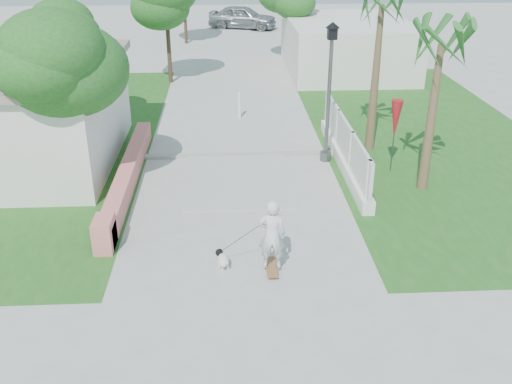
{
  "coord_description": "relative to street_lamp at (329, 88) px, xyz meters",
  "views": [
    {
      "loc": [
        -0.34,
        -11.79,
        7.11
      ],
      "look_at": [
        0.36,
        0.86,
        1.1
      ],
      "focal_mm": 40.0,
      "sensor_mm": 36.0,
      "label": 1
    }
  ],
  "objects": [
    {
      "name": "palm_near",
      "position": [
        2.5,
        -2.3,
        1.53
      ],
      "size": [
        1.8,
        1.8,
        4.7
      ],
      "color": "brown",
      "rests_on": "ground"
    },
    {
      "name": "pink_wall",
      "position": [
        -6.2,
        -1.95,
        -2.11
      ],
      "size": [
        0.45,
        8.2,
        0.8
      ],
      "color": "#E27C74",
      "rests_on": "ground"
    },
    {
      "name": "dog",
      "position": [
        -3.39,
        -6.28,
        -2.2
      ],
      "size": [
        0.42,
        0.56,
        0.41
      ],
      "rotation": [
        0.0,
        0.0,
        0.43
      ],
      "color": "silver",
      "rests_on": "ground"
    },
    {
      "name": "bollard",
      "position": [
        -2.7,
        4.5,
        -1.84
      ],
      "size": [
        0.14,
        0.14,
        1.09
      ],
      "color": "white",
      "rests_on": "ground"
    },
    {
      "name": "skateboarder",
      "position": [
        -2.54,
        -6.4,
        -1.57
      ],
      "size": [
        1.4,
        0.88,
        1.76
      ],
      "rotation": [
        0.0,
        0.0,
        3.05
      ],
      "color": "#8F6039",
      "rests_on": "ground"
    },
    {
      "name": "patio_umbrella",
      "position": [
        1.9,
        -1.0,
        -0.74
      ],
      "size": [
        0.36,
        0.36,
        2.3
      ],
      "color": "#59595E",
      "rests_on": "ground"
    },
    {
      "name": "path_strip",
      "position": [
        -2.9,
        14.5,
        -2.4
      ],
      "size": [
        3.2,
        36.0,
        0.06
      ],
      "primitive_type": "cube",
      "color": "#B7B7B2",
      "rests_on": "ground"
    },
    {
      "name": "street_lamp",
      "position": [
        0.0,
        0.0,
        0.0
      ],
      "size": [
        0.44,
        0.44,
        4.44
      ],
      "color": "#59595E",
      "rests_on": "ground"
    },
    {
      "name": "palm_far",
      "position": [
        1.7,
        1.0,
        2.06
      ],
      "size": [
        1.8,
        1.8,
        5.3
      ],
      "color": "brown",
      "rests_on": "ground"
    },
    {
      "name": "grass_right",
      "position": [
        4.1,
        2.5,
        -2.42
      ],
      "size": [
        8.0,
        20.0,
        0.01
      ],
      "primitive_type": "cube",
      "color": "#215C1D",
      "rests_on": "ground"
    },
    {
      "name": "building_right",
      "position": [
        3.1,
        12.5,
        -1.13
      ],
      "size": [
        6.0,
        8.0,
        2.6
      ],
      "primitive_type": "cube",
      "color": "silver",
      "rests_on": "ground"
    },
    {
      "name": "tree_left_mid",
      "position": [
        -8.38,
        2.98,
        1.07
      ],
      "size": [
        3.2,
        3.2,
        4.85
      ],
      "color": "#4C3826",
      "rests_on": "ground"
    },
    {
      "name": "lattice_fence",
      "position": [
        0.5,
        -0.5,
        -1.88
      ],
      "size": [
        0.35,
        7.0,
        1.5
      ],
      "color": "white",
      "rests_on": "ground"
    },
    {
      "name": "parked_car",
      "position": [
        -1.86,
        25.79,
        -1.59
      ],
      "size": [
        5.28,
        3.29,
        1.68
      ],
      "primitive_type": "imported",
      "rotation": [
        0.0,
        0.0,
        1.28
      ],
      "color": "#B0B2B8",
      "rests_on": "ground"
    },
    {
      "name": "curb",
      "position": [
        -2.9,
        0.5,
        -2.38
      ],
      "size": [
        6.5,
        0.25,
        0.1
      ],
      "primitive_type": "cube",
      "color": "#999993",
      "rests_on": "ground"
    },
    {
      "name": "grass_left",
      "position": [
        -9.9,
        2.5,
        -2.42
      ],
      "size": [
        8.0,
        20.0,
        0.01
      ],
      "primitive_type": "cube",
      "color": "#215C1D",
      "rests_on": "ground"
    },
    {
      "name": "tree_left_near",
      "position": [
        -7.38,
        -2.52,
        1.4
      ],
      "size": [
        3.6,
        3.6,
        5.28
      ],
      "color": "#4C3826",
      "rests_on": "ground"
    },
    {
      "name": "ground",
      "position": [
        -2.9,
        -5.5,
        -2.43
      ],
      "size": [
        90.0,
        90.0,
        0.0
      ],
      "primitive_type": "plane",
      "color": "#B7B7B2",
      "rests_on": "ground"
    },
    {
      "name": "tree_path_left",
      "position": [
        -5.88,
        10.48,
        1.39
      ],
      "size": [
        3.4,
        3.4,
        5.23
      ],
      "color": "#4C3826",
      "rests_on": "ground"
    }
  ]
}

